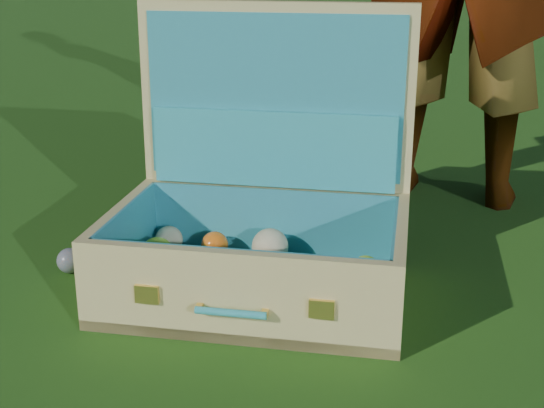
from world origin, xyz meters
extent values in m
plane|color=#215114|center=(0.00, 0.00, 0.00)|extent=(60.00, 60.00, 0.00)
sphere|color=teal|center=(-0.52, 0.07, 0.03)|extent=(0.06, 0.06, 0.06)
cube|color=#D7C173|center=(-0.04, 0.14, 0.01)|extent=(0.74, 0.58, 0.02)
cube|color=#D7C173|center=(0.00, -0.07, 0.10)|extent=(0.65, 0.18, 0.20)
cube|color=#D7C173|center=(-0.09, 0.34, 0.10)|extent=(0.65, 0.18, 0.20)
cube|color=#D7C173|center=(-0.35, 0.06, 0.10)|extent=(0.11, 0.39, 0.20)
cube|color=#D7C173|center=(0.26, 0.21, 0.10)|extent=(0.11, 0.39, 0.20)
cube|color=teal|center=(-0.04, 0.14, 0.03)|extent=(0.68, 0.52, 0.01)
cube|color=teal|center=(0.00, -0.05, 0.11)|extent=(0.59, 0.15, 0.17)
cube|color=teal|center=(-0.09, 0.32, 0.11)|extent=(0.59, 0.15, 0.17)
cube|color=teal|center=(-0.34, 0.06, 0.11)|extent=(0.10, 0.38, 0.17)
cube|color=teal|center=(0.25, 0.21, 0.11)|extent=(0.10, 0.38, 0.17)
cube|color=#D7C173|center=(-0.10, 0.37, 0.42)|extent=(0.65, 0.20, 0.44)
cube|color=teal|center=(-0.10, 0.35, 0.42)|extent=(0.60, 0.15, 0.39)
cube|color=teal|center=(-0.09, 0.34, 0.29)|extent=(0.58, 0.16, 0.18)
cube|color=#F2C659|center=(-0.16, -0.12, 0.10)|extent=(0.05, 0.02, 0.04)
cube|color=#F2C659|center=(0.18, -0.04, 0.10)|extent=(0.05, 0.02, 0.04)
cylinder|color=teal|center=(0.01, -0.10, 0.08)|extent=(0.14, 0.05, 0.02)
cube|color=#F2C659|center=(-0.05, -0.10, 0.08)|extent=(0.02, 0.02, 0.01)
cube|color=#F2C659|center=(0.07, -0.07, 0.08)|extent=(0.02, 0.02, 0.01)
sphere|color=#B4D133|center=(-0.25, -0.05, 0.07)|extent=(0.07, 0.07, 0.07)
sphere|color=#0F104B|center=(-0.13, -0.02, 0.07)|extent=(0.08, 0.08, 0.08)
sphere|color=#0F104B|center=(0.00, -0.01, 0.06)|extent=(0.06, 0.06, 0.06)
sphere|color=#B4D133|center=(0.12, 0.03, 0.07)|extent=(0.08, 0.08, 0.08)
sphere|color=silver|center=(0.22, 0.07, 0.06)|extent=(0.07, 0.07, 0.07)
sphere|color=silver|center=(-0.26, 0.02, 0.08)|extent=(0.09, 0.09, 0.09)
sphere|color=#B4D133|center=(-0.16, 0.07, 0.07)|extent=(0.08, 0.08, 0.08)
sphere|color=gold|center=(-0.04, 0.09, 0.07)|extent=(0.08, 0.08, 0.08)
sphere|color=#B60E27|center=(0.08, 0.11, 0.06)|extent=(0.05, 0.05, 0.05)
sphere|color=gold|center=(0.21, 0.15, 0.07)|extent=(0.08, 0.08, 0.08)
sphere|color=#B4D133|center=(-0.29, 0.12, 0.07)|extent=(0.08, 0.08, 0.08)
sphere|color=orange|center=(-0.17, 0.16, 0.06)|extent=(0.06, 0.06, 0.06)
sphere|color=orange|center=(-0.06, 0.18, 0.06)|extent=(0.06, 0.06, 0.06)
sphere|color=#B60E27|center=(0.05, 0.21, 0.05)|extent=(0.05, 0.05, 0.05)
sphere|color=#B4D133|center=(0.18, 0.24, 0.07)|extent=(0.07, 0.07, 0.07)
sphere|color=beige|center=(-0.32, 0.22, 0.06)|extent=(0.07, 0.07, 0.07)
sphere|color=orange|center=(-0.21, 0.24, 0.06)|extent=(0.07, 0.07, 0.07)
sphere|color=beige|center=(-0.07, 0.26, 0.07)|extent=(0.09, 0.09, 0.09)
camera|label=1|loc=(0.63, -1.27, 0.76)|focal=50.00mm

